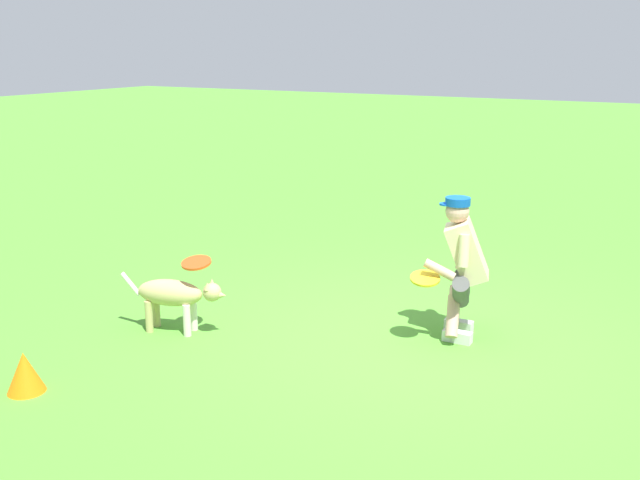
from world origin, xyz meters
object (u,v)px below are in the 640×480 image
person (462,263)px  frisbee_flying (196,263)px  frisbee_held (425,278)px  training_cone (25,372)px  dog (176,295)px

person → frisbee_flying: person is taller
frisbee_held → training_cone: frisbee_held is taller
dog → frisbee_flying: bearing=8.4°
frisbee_flying → frisbee_held: frisbee_flying is taller
person → training_cone: 3.74m
person → dog: bearing=10.6°
dog → frisbee_flying: size_ratio=3.79×
frisbee_flying → training_cone: bearing=75.3°
person → frisbee_flying: 2.39m
person → training_cone: person is taller
person → dog: person is taller
person → frisbee_held: (0.23, 0.31, -0.09)m
training_cone → person: bearing=-133.6°
frisbee_flying → frisbee_held: (-1.91, -0.77, -0.07)m
person → dog: 2.63m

